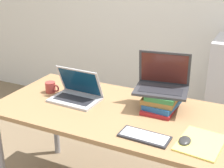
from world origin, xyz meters
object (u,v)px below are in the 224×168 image
Objects in this scene: laptop_left at (76,94)px; laptop_on_books at (162,83)px; mouse at (185,141)px; notepad at (200,143)px; book_stack at (162,101)px; wireless_keyboard at (144,136)px; mug at (51,87)px.

laptop_on_books is at bearing 14.30° from laptop_left.
notepad is at bearing 21.84° from mouse.
book_stack is at bearing 124.93° from mouse.
mug is (-0.86, 0.30, 0.03)m from wireless_keyboard.
mouse is 0.08m from notepad.
laptop_on_books is 0.51m from notepad.
laptop_on_books reaches higher than notepad.
book_stack reaches higher than notepad.
laptop_left is at bearing -6.93° from mug.
book_stack is at bearing 5.63° from mug.
laptop_left is at bearing 155.99° from wireless_keyboard.
wireless_keyboard is at bearing -84.82° from laptop_on_books.
laptop_on_books reaches higher than wireless_keyboard.
book_stack is at bearing 10.72° from laptop_left.
laptop_on_books is 1.29× the size of wireless_keyboard.
laptop_left is 3.01× the size of mug.
mug is (-0.82, -0.12, -0.13)m from laptop_on_books.
laptop_left is 3.59× the size of mouse.
mouse is at bearing -15.65° from laptop_left.
wireless_keyboard is 0.94× the size of notepad.
wireless_keyboard is 2.51× the size of mug.
wireless_keyboard is at bearing -24.01° from laptop_left.
laptop_on_books is at bearing 123.92° from mouse.
notepad is at bearing -11.34° from mug.
laptop_on_books is 0.45m from wireless_keyboard.
laptop_left reaches higher than wireless_keyboard.
book_stack is 0.39m from wireless_keyboard.
laptop_left is 1.23× the size of book_stack.
wireless_keyboard is 0.22m from mouse.
wireless_keyboard reaches higher than notepad.
laptop_on_books is (0.58, 0.15, 0.13)m from laptop_left.
laptop_left is at bearing -165.70° from laptop_on_books.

